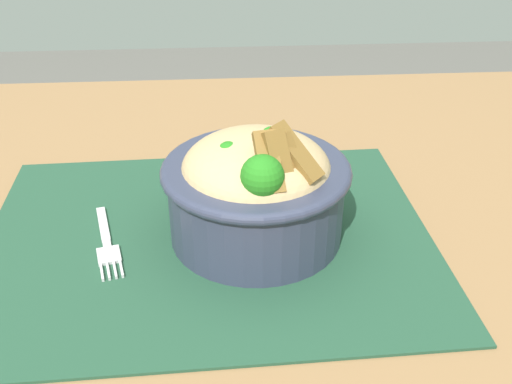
% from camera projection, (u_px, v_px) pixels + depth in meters
% --- Properties ---
extents(table, '(1.15, 0.91, 0.74)m').
position_uv_depth(table, '(196.00, 283.00, 0.66)').
color(table, olive).
rests_on(table, ground_plane).
extents(placemat, '(0.46, 0.37, 0.00)m').
position_uv_depth(placemat, '(209.00, 237.00, 0.62)').
color(placemat, '#1E422D').
rests_on(placemat, table).
extents(bowl, '(0.20, 0.20, 0.13)m').
position_uv_depth(bowl, '(256.00, 186.00, 0.59)').
color(bowl, '#2D3347').
rests_on(bowl, placemat).
extents(fork, '(0.04, 0.13, 0.00)m').
position_uv_depth(fork, '(107.00, 244.00, 0.60)').
color(fork, '#B6B6B6').
rests_on(fork, placemat).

